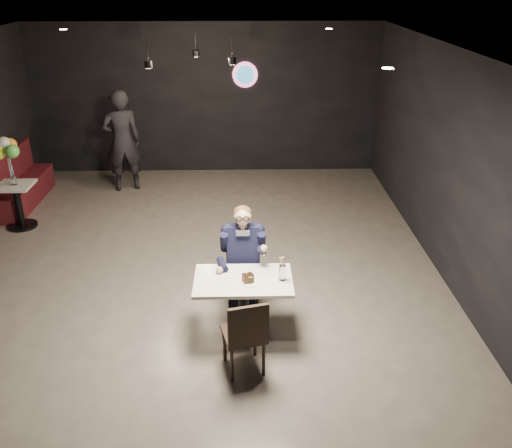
{
  "coord_description": "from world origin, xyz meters",
  "views": [
    {
      "loc": [
        0.75,
        -6.51,
        3.88
      ],
      "look_at": [
        0.89,
        -0.69,
        1.15
      ],
      "focal_mm": 38.0,
      "sensor_mm": 36.0,
      "label": 1
    }
  ],
  "objects_px": {
    "seated_man": "(243,258)",
    "sundae_glass": "(282,273)",
    "main_table": "(244,307)",
    "chair_near": "(244,332)",
    "booth_bench": "(21,179)",
    "passerby": "(122,141)",
    "balloon_vase": "(14,180)",
    "chair_far": "(243,276)",
    "side_table": "(19,208)"
  },
  "relations": [
    {
      "from": "chair_near",
      "to": "booth_bench",
      "type": "distance_m",
      "value": 6.11
    },
    {
      "from": "side_table",
      "to": "main_table",
      "type": "bearing_deg",
      "value": -39.57
    },
    {
      "from": "chair_near",
      "to": "booth_bench",
      "type": "xyz_separation_m",
      "value": [
        -3.98,
        4.63,
        0.02
      ]
    },
    {
      "from": "main_table",
      "to": "seated_man",
      "type": "bearing_deg",
      "value": 90.0
    },
    {
      "from": "sundae_glass",
      "to": "booth_bench",
      "type": "relative_size",
      "value": 0.09
    },
    {
      "from": "booth_bench",
      "to": "balloon_vase",
      "type": "bearing_deg",
      "value": -73.3
    },
    {
      "from": "main_table",
      "to": "sundae_glass",
      "type": "relative_size",
      "value": 6.08
    },
    {
      "from": "booth_bench",
      "to": "passerby",
      "type": "distance_m",
      "value": 1.92
    },
    {
      "from": "chair_near",
      "to": "side_table",
      "type": "relative_size",
      "value": 1.34
    },
    {
      "from": "chair_far",
      "to": "side_table",
      "type": "bearing_deg",
      "value": 145.9
    },
    {
      "from": "chair_near",
      "to": "booth_bench",
      "type": "bearing_deg",
      "value": 116.56
    },
    {
      "from": "chair_far",
      "to": "main_table",
      "type": "bearing_deg",
      "value": -90.0
    },
    {
      "from": "main_table",
      "to": "sundae_glass",
      "type": "xyz_separation_m",
      "value": [
        0.44,
        -0.02,
        0.47
      ]
    },
    {
      "from": "chair_far",
      "to": "passerby",
      "type": "height_order",
      "value": "passerby"
    },
    {
      "from": "chair_near",
      "to": "sundae_glass",
      "type": "bearing_deg",
      "value": 38.47
    },
    {
      "from": "chair_near",
      "to": "seated_man",
      "type": "distance_m",
      "value": 1.17
    },
    {
      "from": "main_table",
      "to": "balloon_vase",
      "type": "xyz_separation_m",
      "value": [
        -3.68,
        3.04,
        0.45
      ]
    },
    {
      "from": "seated_man",
      "to": "balloon_vase",
      "type": "distance_m",
      "value": 4.45
    },
    {
      "from": "passerby",
      "to": "chair_far",
      "type": "bearing_deg",
      "value": 101.95
    },
    {
      "from": "main_table",
      "to": "chair_near",
      "type": "relative_size",
      "value": 1.2
    },
    {
      "from": "balloon_vase",
      "to": "booth_bench",
      "type": "bearing_deg",
      "value": 106.7
    },
    {
      "from": "main_table",
      "to": "chair_near",
      "type": "xyz_separation_m",
      "value": [
        0.0,
        -0.59,
        0.09
      ]
    },
    {
      "from": "main_table",
      "to": "balloon_vase",
      "type": "distance_m",
      "value": 4.8
    },
    {
      "from": "chair_near",
      "to": "sundae_glass",
      "type": "height_order",
      "value": "sundae_glass"
    },
    {
      "from": "booth_bench",
      "to": "side_table",
      "type": "bearing_deg",
      "value": -73.3
    },
    {
      "from": "sundae_glass",
      "to": "side_table",
      "type": "relative_size",
      "value": 0.26
    },
    {
      "from": "chair_far",
      "to": "chair_near",
      "type": "distance_m",
      "value": 1.14
    },
    {
      "from": "main_table",
      "to": "booth_bench",
      "type": "bearing_deg",
      "value": 134.57
    },
    {
      "from": "chair_near",
      "to": "sundae_glass",
      "type": "xyz_separation_m",
      "value": [
        0.44,
        0.57,
        0.38
      ]
    },
    {
      "from": "chair_near",
      "to": "seated_man",
      "type": "relative_size",
      "value": 0.64
    },
    {
      "from": "main_table",
      "to": "chair_near",
      "type": "distance_m",
      "value": 0.6
    },
    {
      "from": "chair_near",
      "to": "booth_bench",
      "type": "relative_size",
      "value": 0.48
    },
    {
      "from": "main_table",
      "to": "chair_far",
      "type": "bearing_deg",
      "value": 90.0
    },
    {
      "from": "chair_near",
      "to": "seated_man",
      "type": "height_order",
      "value": "seated_man"
    },
    {
      "from": "chair_far",
      "to": "chair_near",
      "type": "height_order",
      "value": "same"
    },
    {
      "from": "main_table",
      "to": "balloon_vase",
      "type": "height_order",
      "value": "balloon_vase"
    },
    {
      "from": "sundae_glass",
      "to": "balloon_vase",
      "type": "height_order",
      "value": "sundae_glass"
    },
    {
      "from": "seated_man",
      "to": "balloon_vase",
      "type": "height_order",
      "value": "seated_man"
    },
    {
      "from": "side_table",
      "to": "balloon_vase",
      "type": "xyz_separation_m",
      "value": [
        0.0,
        0.0,
        0.48
      ]
    },
    {
      "from": "balloon_vase",
      "to": "passerby",
      "type": "xyz_separation_m",
      "value": [
        1.42,
        1.69,
        0.14
      ]
    },
    {
      "from": "main_table",
      "to": "side_table",
      "type": "height_order",
      "value": "main_table"
    },
    {
      "from": "seated_man",
      "to": "passerby",
      "type": "relative_size",
      "value": 0.75
    },
    {
      "from": "seated_man",
      "to": "passerby",
      "type": "height_order",
      "value": "passerby"
    },
    {
      "from": "sundae_glass",
      "to": "booth_bench",
      "type": "bearing_deg",
      "value": 137.39
    },
    {
      "from": "balloon_vase",
      "to": "chair_far",
      "type": "bearing_deg",
      "value": -34.1
    },
    {
      "from": "passerby",
      "to": "sundae_glass",
      "type": "bearing_deg",
      "value": 103.13
    },
    {
      "from": "seated_man",
      "to": "sundae_glass",
      "type": "distance_m",
      "value": 0.73
    },
    {
      "from": "seated_man",
      "to": "balloon_vase",
      "type": "xyz_separation_m",
      "value": [
        -3.68,
        2.49,
        0.1
      ]
    },
    {
      "from": "balloon_vase",
      "to": "passerby",
      "type": "relative_size",
      "value": 0.07
    },
    {
      "from": "side_table",
      "to": "passerby",
      "type": "relative_size",
      "value": 0.36
    }
  ]
}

